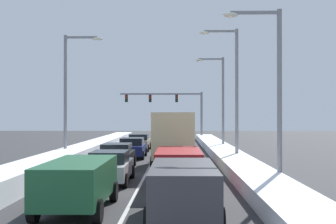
{
  "coord_description": "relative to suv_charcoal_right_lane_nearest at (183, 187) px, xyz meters",
  "views": [
    {
      "loc": [
        1.67,
        -7.69,
        3.2
      ],
      "look_at": [
        0.94,
        31.61,
        3.49
      ],
      "focal_mm": 48.02,
      "sensor_mm": 36.0,
      "label": 1
    }
  ],
  "objects": [
    {
      "name": "sedan_white_right_lane_fourth",
      "position": [
        -0.35,
        22.24,
        -0.25
      ],
      "size": [
        2.0,
        4.5,
        1.51
      ],
      "color": "silver",
      "rests_on": "ground"
    },
    {
      "name": "suv_charcoal_right_lane_nearest",
      "position": [
        0.0,
        0.0,
        0.0
      ],
      "size": [
        2.16,
        4.9,
        1.67
      ],
      "color": "#38383D",
      "rests_on": "ground"
    },
    {
      "name": "lane_stripe_between_right_lane_and_center_lane",
      "position": [
        -1.88,
        18.92,
        -1.01
      ],
      "size": [
        0.14,
        54.91,
        0.01
      ],
      "primitive_type": "cube",
      "color": "silver",
      "rests_on": "ground"
    },
    {
      "name": "sedan_navy_center_lane_fourth",
      "position": [
        -3.53,
        20.0,
        -0.25
      ],
      "size": [
        2.0,
        4.5,
        1.51
      ],
      "color": "navy",
      "rests_on": "ground"
    },
    {
      "name": "sedan_silver_center_lane_second",
      "position": [
        -3.36,
        7.51,
        -0.25
      ],
      "size": [
        2.0,
        4.5,
        1.51
      ],
      "color": "#B7BABF",
      "rests_on": "ground"
    },
    {
      "name": "street_lamp_left_mid",
      "position": [
        -7.46,
        16.77,
        4.14
      ],
      "size": [
        2.66,
        0.36,
        8.69
      ],
      "color": "gray",
      "rests_on": "ground"
    },
    {
      "name": "suv_green_center_lane_nearest",
      "position": [
        -3.49,
        1.19,
        0.0
      ],
      "size": [
        2.16,
        4.9,
        1.67
      ],
      "color": "#1E5633",
      "rests_on": "ground"
    },
    {
      "name": "street_lamp_right_far",
      "position": [
        3.61,
        26.41,
        3.99
      ],
      "size": [
        2.66,
        0.36,
        8.39
      ],
      "color": "gray",
      "rests_on": "ground"
    },
    {
      "name": "sedan_gray_right_lane_fifth",
      "position": [
        0.05,
        28.51,
        -0.25
      ],
      "size": [
        2.0,
        4.5,
        1.51
      ],
      "color": "slate",
      "rests_on": "ground"
    },
    {
      "name": "street_lamp_right_mid",
      "position": [
        3.51,
        16.42,
        4.31
      ],
      "size": [
        2.66,
        0.36,
        9.01
      ],
      "color": "gray",
      "rests_on": "ground"
    },
    {
      "name": "traffic_light_gantry",
      "position": [
        -0.7,
        43.86,
        3.71
      ],
      "size": [
        10.6,
        0.47,
        6.2
      ],
      "color": "slate",
      "rests_on": "ground"
    },
    {
      "name": "box_truck_right_lane_third",
      "position": [
        -0.4,
        13.61,
        0.88
      ],
      "size": [
        2.53,
        7.2,
        3.36
      ],
      "color": "maroon",
      "rests_on": "ground"
    },
    {
      "name": "snow_bank_left_shoulder",
      "position": [
        -7.18,
        18.92,
        -0.55
      ],
      "size": [
        2.04,
        54.91,
        0.94
      ],
      "primitive_type": "cube",
      "color": "white",
      "rests_on": "ground"
    },
    {
      "name": "street_lamp_right_near",
      "position": [
        4.04,
        6.44,
        3.76
      ],
      "size": [
        2.66,
        0.36,
        7.96
      ],
      "color": "gray",
      "rests_on": "ground"
    },
    {
      "name": "snow_bank_right_shoulder",
      "position": [
        3.42,
        18.92,
        -0.68
      ],
      "size": [
        2.07,
        54.91,
        0.66
      ],
      "primitive_type": "cube",
      "color": "white",
      "rests_on": "ground"
    },
    {
      "name": "sedan_black_center_lane_third",
      "position": [
        -3.78,
        13.14,
        -0.25
      ],
      "size": [
        2.0,
        4.5,
        1.51
      ],
      "color": "black",
      "rests_on": "ground"
    },
    {
      "name": "suv_red_right_lane_second",
      "position": [
        -0.11,
        6.1,
        0.0
      ],
      "size": [
        2.16,
        4.9,
        1.67
      ],
      "color": "maroon",
      "rests_on": "ground"
    },
    {
      "name": "sedan_tan_center_lane_fifth",
      "position": [
        -3.6,
        26.93,
        -0.25
      ],
      "size": [
        2.0,
        4.5,
        1.51
      ],
      "color": "#937F60",
      "rests_on": "ground"
    },
    {
      "name": "ground_plane",
      "position": [
        -1.88,
        13.93,
        -1.02
      ],
      "size": [
        129.78,
        129.78,
        0.0
      ],
      "primitive_type": "plane",
      "color": "#333335"
    }
  ]
}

